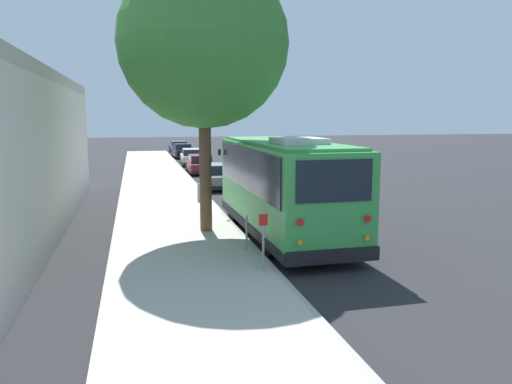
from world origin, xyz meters
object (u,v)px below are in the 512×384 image
object	(u,v)px
fire_hydrant	(200,192)
parked_sedan_silver	(192,157)
street_tree	(203,31)
sign_post_far	(247,233)
parked_sedan_maroon	(200,164)
parked_sedan_black	(182,151)
parked_sedan_blue	(179,147)
parked_sedan_gray	(220,176)
sign_post_near	(263,242)
shuttle_bus	(283,183)

from	to	relation	value
fire_hydrant	parked_sedan_silver	bearing A→B (deg)	-5.30
parked_sedan_silver	street_tree	size ratio (longest dim) A/B	0.49
parked_sedan_silver	sign_post_far	bearing A→B (deg)	179.21
parked_sedan_maroon	parked_sedan_silver	size ratio (longest dim) A/B	0.98
parked_sedan_black	parked_sedan_blue	world-z (taller)	parked_sedan_black
parked_sedan_silver	parked_sedan_black	size ratio (longest dim) A/B	1.10
parked_sedan_silver	parked_sedan_maroon	bearing A→B (deg)	-178.58
parked_sedan_black	sign_post_far	distance (m)	34.21
parked_sedan_gray	sign_post_far	bearing A→B (deg)	174.83
parked_sedan_silver	parked_sedan_blue	bearing A→B (deg)	1.94
street_tree	parked_sedan_blue	bearing A→B (deg)	-3.59
sign_post_far	fire_hydrant	world-z (taller)	sign_post_far
street_tree	sign_post_near	world-z (taller)	street_tree
parked_sedan_black	street_tree	size ratio (longest dim) A/B	0.44
shuttle_bus	sign_post_near	bearing A→B (deg)	156.19
parked_sedan_black	fire_hydrant	distance (m)	25.57
street_tree	sign_post_near	distance (m)	7.55
parked_sedan_black	sign_post_far	size ratio (longest dim) A/B	4.18
shuttle_bus	parked_sedan_silver	world-z (taller)	shuttle_bus
parked_sedan_silver	street_tree	world-z (taller)	street_tree
shuttle_bus	parked_sedan_maroon	size ratio (longest dim) A/B	1.87
parked_sedan_black	sign_post_near	distance (m)	36.09
parked_sedan_gray	fire_hydrant	xyz separation A→B (m)	(-5.20, 1.78, -0.05)
sign_post_far	fire_hydrant	bearing A→B (deg)	1.46
shuttle_bus	parked_sedan_blue	distance (m)	38.47
parked_sedan_silver	fire_hydrant	size ratio (longest dim) A/B	5.77
parked_sedan_maroon	parked_sedan_gray	bearing A→B (deg)	-177.73
parked_sedan_gray	parked_sedan_blue	xyz separation A→B (m)	(26.65, -0.04, -0.02)
parked_sedan_blue	parked_sedan_maroon	bearing A→B (deg)	178.27
parked_sedan_black	parked_sedan_silver	bearing A→B (deg)	177.82
sign_post_far	fire_hydrant	distance (m)	8.67
parked_sedan_blue	parked_sedan_silver	bearing A→B (deg)	178.43
parked_sedan_blue	sign_post_near	xyz separation A→B (m)	(-42.40, 1.61, 0.30)
parked_sedan_black	parked_sedan_maroon	bearing A→B (deg)	176.85
street_tree	fire_hydrant	xyz separation A→B (m)	(5.68, -0.53, -6.05)
sign_post_near	shuttle_bus	bearing A→B (deg)	-23.15
shuttle_bus	parked_sedan_silver	xyz separation A→B (m)	(25.24, 0.18, -1.16)
parked_sedan_gray	sign_post_near	distance (m)	15.83
street_tree	shuttle_bus	bearing A→B (deg)	-110.70
fire_hydrant	parked_sedan_black	bearing A→B (deg)	-3.57
sign_post_near	sign_post_far	bearing A→B (deg)	0.00
parked_sedan_maroon	parked_sedan_silver	distance (m)	6.09
street_tree	parked_sedan_maroon	bearing A→B (deg)	-6.74
shuttle_bus	parked_sedan_gray	world-z (taller)	shuttle_bus
parked_sedan_black	street_tree	world-z (taller)	street_tree
fire_hydrant	parked_sedan_gray	bearing A→B (deg)	-18.91
parked_sedan_silver	street_tree	bearing A→B (deg)	177.07
parked_sedan_silver	sign_post_near	xyz separation A→B (m)	(-29.19, 1.51, 0.28)
shuttle_bus	parked_sedan_silver	distance (m)	25.27
shuttle_bus	parked_sedan_maroon	bearing A→B (deg)	0.18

